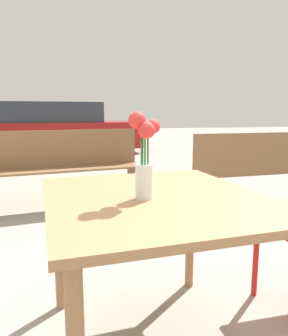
% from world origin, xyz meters
% --- Properties ---
extents(table_front, '(0.97, 1.08, 0.70)m').
position_xyz_m(table_front, '(0.00, 0.00, 0.62)').
color(table_front, '#9E7047').
rests_on(table_front, ground_plane).
extents(flower_vase, '(0.13, 0.13, 0.34)m').
position_xyz_m(flower_vase, '(-0.06, -0.04, 0.89)').
color(flower_vase, silver).
rests_on(flower_vase, table_front).
extents(bench_near, '(1.64, 0.46, 0.85)m').
position_xyz_m(bench_near, '(1.55, 1.68, 0.46)').
color(bench_near, brown).
rests_on(bench_near, ground_plane).
extents(bench_middle, '(1.85, 0.67, 0.85)m').
position_xyz_m(bench_middle, '(-0.49, 2.36, 0.47)').
color(bench_middle, brown).
rests_on(bench_middle, ground_plane).
extents(parked_car, '(4.53, 2.02, 1.29)m').
position_xyz_m(parked_car, '(-0.85, 7.50, 0.62)').
color(parked_car, maroon).
rests_on(parked_car, ground_plane).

